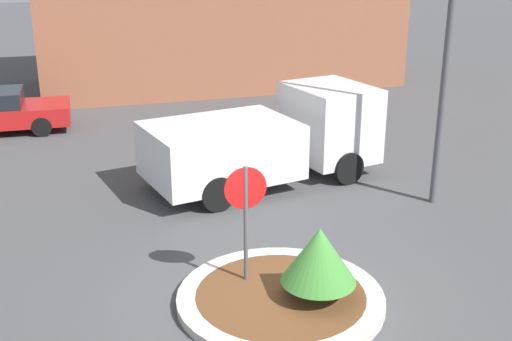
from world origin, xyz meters
name	(u,v)px	position (x,y,z in m)	size (l,w,h in m)	color
ground_plane	(280,302)	(0.00, 0.00, 0.00)	(120.00, 120.00, 0.00)	#474749
traffic_island	(281,298)	(0.00, 0.00, 0.08)	(3.44, 3.44, 0.15)	#BCB7AD
stop_sign	(246,205)	(-0.40, 0.65, 1.54)	(0.72, 0.07, 2.21)	#4C4C51
island_shrub	(319,255)	(0.56, -0.25, 0.91)	(1.23, 1.23, 1.23)	brown
utility_truck	(269,138)	(1.61, 5.51, 1.10)	(6.05, 3.40, 2.22)	silver
light_pole	(451,17)	(4.78, 3.08, 4.17)	(0.70, 0.30, 7.20)	#4C4C51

